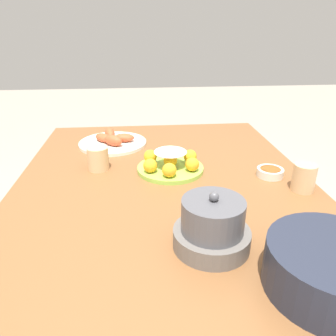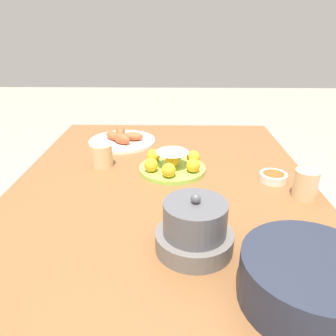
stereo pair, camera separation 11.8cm
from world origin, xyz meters
name	(u,v)px [view 1 (the left image)]	position (x,y,z in m)	size (l,w,h in m)	color
dining_table	(166,207)	(0.00, 0.00, 0.67)	(1.46, 1.06, 0.75)	brown
cake_plate	(170,163)	(-0.13, 0.03, 0.78)	(0.25, 0.25, 0.09)	#99CC4C
serving_bowl	(332,267)	(0.50, 0.31, 0.81)	(0.28, 0.28, 0.10)	#232838
sauce_bowl	(270,172)	(-0.05, 0.39, 0.77)	(0.10, 0.10, 0.03)	silver
seafood_platter	(113,141)	(-0.44, -0.21, 0.77)	(0.31, 0.31, 0.06)	silver
cup_near	(98,158)	(-0.17, -0.24, 0.80)	(0.08, 0.08, 0.09)	#DBB27F
cup_far	(304,177)	(0.07, 0.46, 0.80)	(0.08, 0.08, 0.09)	#DBB27F
warming_pot	(212,227)	(0.34, 0.09, 0.81)	(0.19, 0.19, 0.16)	#66605B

